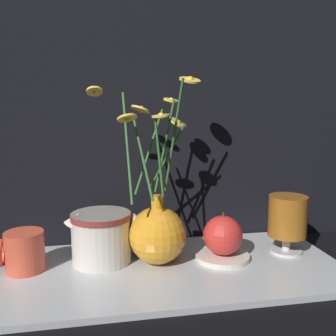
% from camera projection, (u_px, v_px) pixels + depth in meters
% --- Properties ---
extents(ground_plane, '(6.00, 6.00, 0.00)m').
position_uv_depth(ground_plane, '(172.00, 272.00, 0.76)').
color(ground_plane, black).
extents(shelf, '(0.70, 0.32, 0.01)m').
position_uv_depth(shelf, '(172.00, 269.00, 0.76)').
color(shelf, '#B2B7BC').
rests_on(shelf, ground_plane).
extents(backdrop_wall, '(1.20, 0.02, 1.10)m').
position_uv_depth(backdrop_wall, '(157.00, 9.00, 0.84)').
color(backdrop_wall, black).
rests_on(backdrop_wall, ground_plane).
extents(vase_with_flowers, '(0.23, 0.16, 0.38)m').
position_uv_depth(vase_with_flowers, '(158.00, 229.00, 0.77)').
color(vase_with_flowers, orange).
rests_on(vase_with_flowers, shelf).
extents(yellow_mug, '(0.09, 0.08, 0.08)m').
position_uv_depth(yellow_mug, '(23.00, 251.00, 0.73)').
color(yellow_mug, '#DB5138').
rests_on(yellow_mug, shelf).
extents(ceramic_pitcher, '(0.15, 0.12, 0.12)m').
position_uv_depth(ceramic_pitcher, '(102.00, 235.00, 0.78)').
color(ceramic_pitcher, beige).
rests_on(ceramic_pitcher, shelf).
extents(tea_glass, '(0.08, 0.08, 0.13)m').
position_uv_depth(tea_glass, '(287.00, 218.00, 0.82)').
color(tea_glass, silver).
rests_on(tea_glass, shelf).
extents(saucer_plate, '(0.12, 0.12, 0.01)m').
position_uv_depth(saucer_plate, '(222.00, 256.00, 0.80)').
color(saucer_plate, silver).
rests_on(saucer_plate, shelf).
extents(orange_fruit, '(0.08, 0.08, 0.09)m').
position_uv_depth(orange_fruit, '(223.00, 235.00, 0.79)').
color(orange_fruit, red).
rests_on(orange_fruit, saucer_plate).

